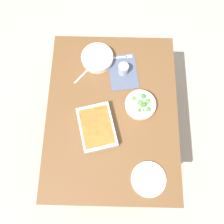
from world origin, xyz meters
TOP-DOWN VIEW (x-y plane):
  - ground_plane at (0.00, 0.00)m, footprint 6.00×6.00m
  - dining_table at (0.00, 0.00)m, footprint 1.20×0.90m
  - placemat at (0.31, -0.07)m, footprint 0.30×0.24m
  - stew_bowl at (0.40, 0.12)m, footprint 0.23×0.23m
  - broccoli_bowl at (0.05, -0.19)m, footprint 0.21×0.21m
  - baking_dish at (-0.12, 0.10)m, footprint 0.35×0.29m
  - drink_cup at (0.31, -0.07)m, footprint 0.07×0.07m
  - side_plate at (-0.44, -0.24)m, footprint 0.22×0.22m
  - spoon_by_stew at (0.29, 0.20)m, footprint 0.15×0.13m
  - fork_on_table at (0.42, -0.07)m, footprint 0.04×0.18m

SIDE VIEW (x-z plane):
  - ground_plane at x=0.00m, z-range 0.00..0.00m
  - dining_table at x=0.00m, z-range 0.28..1.02m
  - placemat at x=0.31m, z-range 0.74..0.74m
  - fork_on_table at x=0.42m, z-range 0.74..0.75m
  - spoon_by_stew at x=0.29m, z-range 0.74..0.75m
  - side_plate at x=-0.44m, z-range 0.74..0.75m
  - broccoli_bowl at x=0.05m, z-range 0.74..0.80m
  - stew_bowl at x=0.40m, z-range 0.74..0.80m
  - baking_dish at x=-0.12m, z-range 0.74..0.80m
  - drink_cup at x=0.31m, z-range 0.74..0.82m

